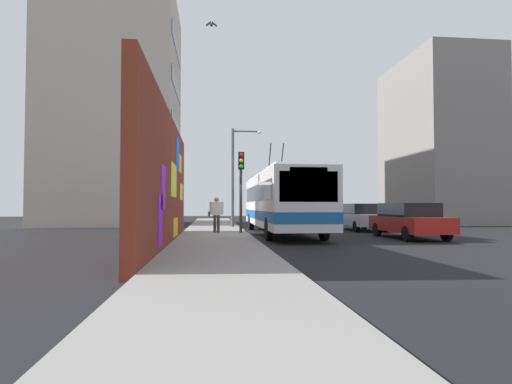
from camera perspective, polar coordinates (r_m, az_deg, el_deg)
ground_plane at (r=19.24m, az=-0.87°, el=-6.25°), size 80.00×80.00×0.00m
sidewalk_slab at (r=19.16m, az=-5.67°, el=-6.04°), size 48.00×3.20×0.15m
graffiti_wall at (r=15.04m, az=-12.19°, el=1.51°), size 13.62×0.32×4.69m
building_far_left at (r=34.33m, az=-18.81°, el=10.50°), size 9.29×9.30×17.54m
building_far_right at (r=38.09m, az=23.62°, el=6.33°), size 9.97×6.12×13.61m
city_bus at (r=21.36m, az=3.46°, el=-1.14°), size 12.35×2.63×4.90m
parked_car_red at (r=19.72m, az=20.29°, el=-3.60°), size 4.67×1.91×1.58m
parked_car_silver at (r=25.27m, az=14.18°, el=-3.26°), size 4.81×1.88×1.58m
pedestrian_midblock at (r=20.41m, az=-5.48°, el=-2.72°), size 0.23×0.76×1.72m
traffic_light at (r=20.01m, az=-2.08°, el=1.95°), size 0.49×0.28×3.93m
street_lamp at (r=26.10m, az=-2.71°, el=3.11°), size 0.44×1.94×6.17m
flying_pigeons at (r=21.03m, az=-6.17°, el=21.96°), size 0.32×0.51×0.19m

